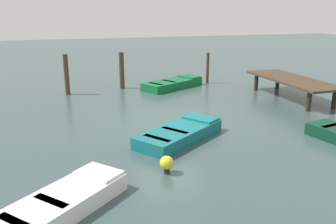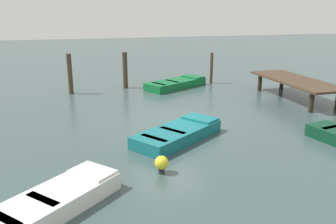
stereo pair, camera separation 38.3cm
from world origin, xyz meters
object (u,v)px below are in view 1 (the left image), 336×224
Objects in this scene: rowboat_green at (173,84)px; marker_buoy at (167,163)px; dock_segment at (292,81)px; rowboat_teal at (180,133)px; mooring_piling_near_right at (122,71)px; mooring_piling_far_left at (208,68)px; mooring_piling_near_left at (66,75)px; rowboat_white at (61,203)px.

rowboat_green is 10.43m from marker_buoy.
rowboat_teal is at bearing -62.32° from dock_segment.
mooring_piling_near_right is at bearing 57.79° from rowboat_teal.
rowboat_green is 2.40m from mooring_piling_far_left.
dock_segment is 2.58× the size of mooring_piling_near_left.
rowboat_white is at bearing -15.86° from mooring_piling_near_right.
dock_segment is 12.75m from rowboat_white.
marker_buoy is (9.89, -3.32, 0.07)m from rowboat_green.
mooring_piling_far_left is at bearing 26.11° from rowboat_teal.
rowboat_teal is 1.96× the size of mooring_piling_far_left.
rowboat_teal is (3.69, -6.84, -0.62)m from dock_segment.
rowboat_white is 2.86m from marker_buoy.
mooring_piling_near_left is at bearing -111.86° from dock_segment.
mooring_piling_near_left reaches higher than mooring_piling_far_left.
mooring_piling_near_right is at bearing 176.38° from marker_buoy.
rowboat_white is at bearing -173.55° from rowboat_teal.
mooring_piling_far_left is 3.62× the size of marker_buoy.
rowboat_teal is 1.70× the size of mooring_piling_near_left.
rowboat_green is at bearing 19.85° from rowboat_white.
dock_segment reaches higher than rowboat_teal.
marker_buoy reaches higher than rowboat_green.
mooring_piling_near_left is at bearing 45.86° from rowboat_white.
rowboat_teal is at bearing 153.50° from marker_buoy.
dock_segment reaches higher than rowboat_green.
mooring_piling_far_left is 7.75m from mooring_piling_near_left.
marker_buoy is at bearing 12.41° from mooring_piling_near_left.
rowboat_white is (7.06, -10.59, -0.62)m from dock_segment.
mooring_piling_near_left is 10.14m from marker_buoy.
mooring_piling_far_left reaches higher than rowboat_green.
mooring_piling_near_left is at bearing -167.59° from marker_buoy.
marker_buoy is at bearing -151.92° from rowboat_teal.
mooring_piling_far_left reaches higher than rowboat_teal.
rowboat_teal is at bearing 23.42° from mooring_piling_near_left.
rowboat_white is 11.02m from mooring_piling_near_left.
rowboat_green is at bearing 77.24° from mooring_piling_near_right.
rowboat_white is 0.89× the size of rowboat_teal.
mooring_piling_far_left reaches higher than dock_segment.
rowboat_white is at bearing -2.40° from mooring_piling_near_left.
mooring_piling_far_left is (-8.17, 4.43, 0.65)m from rowboat_teal.
rowboat_teal is 0.92× the size of rowboat_green.
rowboat_white is at bearing -35.36° from mooring_piling_far_left.
mooring_piling_near_right reaches higher than mooring_piling_far_left.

